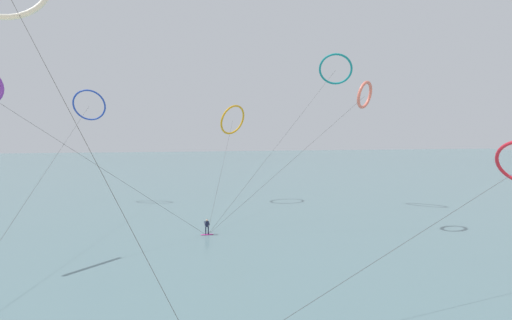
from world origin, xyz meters
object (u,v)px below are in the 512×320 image
at_px(kite_amber, 233,120).
at_px(kite_cobalt, 89,105).
at_px(surfer_magenta, 207,228).
at_px(kite_teal, 335,69).
at_px(kite_coral, 364,95).

height_order(kite_amber, kite_cobalt, kite_cobalt).
xyz_separation_m(surfer_magenta, kite_amber, (5.53, 19.53, 12.25)).
xyz_separation_m(surfer_magenta, kite_cobalt, (-16.73, 23.39, 14.51)).
xyz_separation_m(kite_amber, kite_cobalt, (-22.26, 3.87, 2.27)).
relative_size(kite_amber, kite_teal, 0.94).
bearing_deg(kite_cobalt, surfer_magenta, 130.44).
xyz_separation_m(surfer_magenta, kite_teal, (20.37, 13.61, 19.73)).
height_order(surfer_magenta, kite_teal, kite_teal).
distance_m(surfer_magenta, kite_cobalt, 32.21).
bearing_deg(kite_amber, kite_cobalt, -46.85).
distance_m(kite_amber, kite_coral, 23.31).
distance_m(kite_teal, kite_coral, 14.80).
relative_size(surfer_magenta, kite_coral, 0.09).
distance_m(kite_teal, kite_cobalt, 38.72).
relative_size(surfer_magenta, kite_teal, 0.07).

